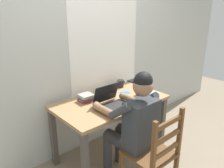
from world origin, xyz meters
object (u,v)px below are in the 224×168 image
at_px(laptop, 112,101).
at_px(coffee_mug_spare, 120,84).
at_px(coffee_mug_dark, 139,92).
at_px(seated_person, 133,122).
at_px(book_stack_main, 86,98).
at_px(desk, 111,109).
at_px(wooden_chair, 154,154).
at_px(coffee_mug_white, 111,93).
at_px(computer_mouse, 131,100).
at_px(landscape_photo_print, 125,93).

distance_m(laptop, coffee_mug_spare, 0.60).
xyz_separation_m(laptop, coffee_mug_dark, (0.45, 0.01, -0.01)).
height_order(seated_person, book_stack_main, seated_person).
relative_size(desk, book_stack_main, 7.00).
distance_m(wooden_chair, laptop, 0.70).
height_order(coffee_mug_white, book_stack_main, coffee_mug_white).
xyz_separation_m(computer_mouse, coffee_mug_spare, (0.23, 0.41, 0.03)).
height_order(computer_mouse, coffee_mug_spare, coffee_mug_spare).
height_order(desk, coffee_mug_white, coffee_mug_white).
distance_m(seated_person, book_stack_main, 0.64).
bearing_deg(computer_mouse, seated_person, -131.45).
relative_size(seated_person, coffee_mug_spare, 10.03).
relative_size(coffee_mug_dark, coffee_mug_spare, 0.90).
distance_m(laptop, book_stack_main, 0.31).
height_order(desk, laptop, laptop).
distance_m(desk, coffee_mug_spare, 0.49).
xyz_separation_m(laptop, coffee_mug_white, (0.15, 0.19, -0.00)).
distance_m(desk, book_stack_main, 0.32).
bearing_deg(seated_person, coffee_mug_dark, 36.78).
relative_size(laptop, computer_mouse, 3.30).
relative_size(laptop, landscape_photo_print, 2.54).
height_order(coffee_mug_white, landscape_photo_print, coffee_mug_white).
bearing_deg(computer_mouse, wooden_chair, -113.65).
relative_size(seated_person, laptop, 3.72).
xyz_separation_m(coffee_mug_spare, book_stack_main, (-0.61, -0.08, -0.01)).
height_order(coffee_mug_dark, landscape_photo_print, coffee_mug_dark).
relative_size(laptop, book_stack_main, 1.79).
xyz_separation_m(desk, coffee_mug_spare, (0.39, 0.25, 0.16)).
bearing_deg(coffee_mug_white, laptop, -128.75).
relative_size(coffee_mug_dark, landscape_photo_print, 0.85).
height_order(coffee_mug_dark, coffee_mug_spare, coffee_mug_spare).
bearing_deg(wooden_chair, coffee_mug_spare, 64.01).
distance_m(computer_mouse, coffee_mug_white, 0.26).
height_order(laptop, coffee_mug_dark, laptop).
relative_size(coffee_mug_white, landscape_photo_print, 0.91).
distance_m(wooden_chair, landscape_photo_print, 0.92).
bearing_deg(laptop, coffee_mug_spare, 37.26).
relative_size(laptop, coffee_mug_white, 2.80).
xyz_separation_m(seated_person, computer_mouse, (0.24, 0.28, 0.09)).
bearing_deg(seated_person, coffee_mug_spare, 55.57).
xyz_separation_m(laptop, book_stack_main, (-0.14, 0.28, -0.01)).
bearing_deg(seated_person, book_stack_main, 103.10).
relative_size(desk, landscape_photo_print, 9.91).
height_order(laptop, landscape_photo_print, laptop).
bearing_deg(laptop, coffee_mug_dark, 0.95).
bearing_deg(coffee_mug_dark, wooden_chair, -126.07).
xyz_separation_m(coffee_mug_white, coffee_mug_spare, (0.32, 0.17, -0.00)).
relative_size(desk, laptop, 3.90).
relative_size(seated_person, coffee_mug_white, 10.43).
xyz_separation_m(coffee_mug_spare, landscape_photo_print, (-0.10, -0.19, -0.05)).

